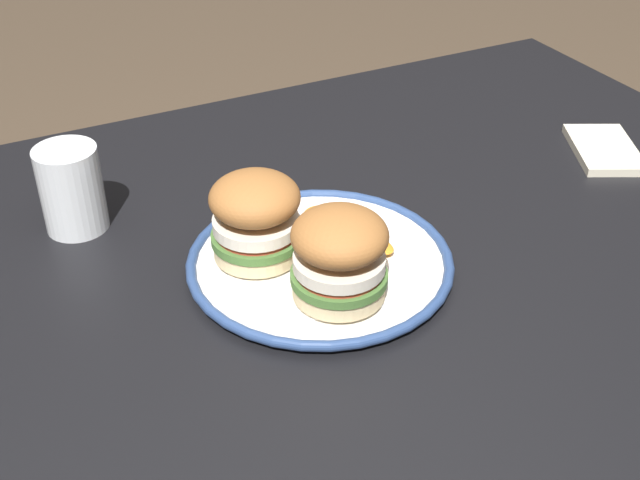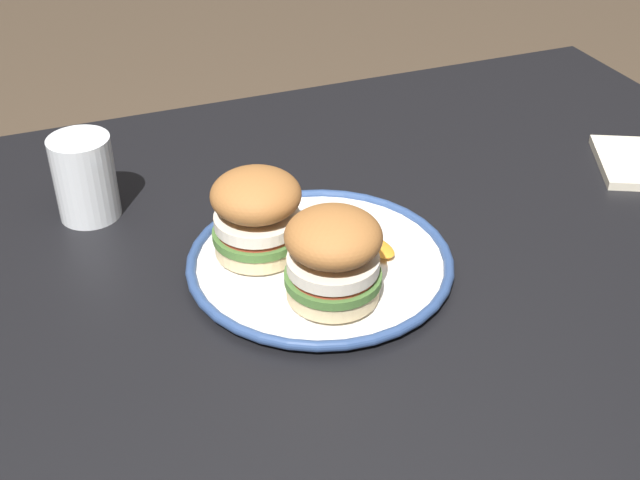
# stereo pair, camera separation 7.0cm
# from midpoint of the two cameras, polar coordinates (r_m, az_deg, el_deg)

# --- Properties ---
(dining_table) EXTENTS (1.33, 0.89, 0.76)m
(dining_table) POSITION_cam_midpoint_polar(r_m,az_deg,el_deg) (1.04, -1.46, -5.11)
(dining_table) COLOR black
(dining_table) RESTS_ON ground
(dinner_plate) EXTENTS (0.31, 0.31, 0.02)m
(dinner_plate) POSITION_cam_midpoint_polar(r_m,az_deg,el_deg) (0.93, -2.16, -1.61)
(dinner_plate) COLOR white
(dinner_plate) RESTS_ON dining_table
(sandwich_half_left) EXTENTS (0.13, 0.13, 0.10)m
(sandwich_half_left) POSITION_cam_midpoint_polar(r_m,az_deg,el_deg) (0.84, -1.02, -1.08)
(sandwich_half_left) COLOR beige
(sandwich_half_left) RESTS_ON dinner_plate
(sandwich_half_right) EXTENTS (0.12, 0.12, 0.10)m
(sandwich_half_right) POSITION_cam_midpoint_polar(r_m,az_deg,el_deg) (0.91, -6.71, 1.60)
(sandwich_half_right) COLOR beige
(sandwich_half_right) RESTS_ON dinner_plate
(orange_peel_curled) EXTENTS (0.05, 0.05, 0.01)m
(orange_peel_curled) POSITION_cam_midpoint_polar(r_m,az_deg,el_deg) (0.99, -1.97, 1.60)
(orange_peel_curled) COLOR orange
(orange_peel_curled) RESTS_ON dinner_plate
(orange_peel_strip_long) EXTENTS (0.06, 0.08, 0.01)m
(orange_peel_strip_long) POSITION_cam_midpoint_polar(r_m,az_deg,el_deg) (0.94, 1.20, -0.19)
(orange_peel_strip_long) COLOR orange
(orange_peel_strip_long) RESTS_ON dinner_plate
(orange_peel_strip_short) EXTENTS (0.06, 0.07, 0.01)m
(orange_peel_strip_short) POSITION_cam_midpoint_polar(r_m,az_deg,el_deg) (0.94, -1.69, -0.36)
(orange_peel_strip_short) COLOR orange
(orange_peel_strip_short) RESTS_ON dinner_plate
(drinking_glass) EXTENTS (0.08, 0.08, 0.11)m
(drinking_glass) POSITION_cam_midpoint_polar(r_m,az_deg,el_deg) (1.04, -18.79, 3.08)
(drinking_glass) COLOR white
(drinking_glass) RESTS_ON dining_table
(folded_napkin) EXTENTS (0.14, 0.16, 0.01)m
(folded_napkin) POSITION_cam_midpoint_polar(r_m,az_deg,el_deg) (1.23, 17.70, 6.02)
(folded_napkin) COLOR beige
(folded_napkin) RESTS_ON dining_table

